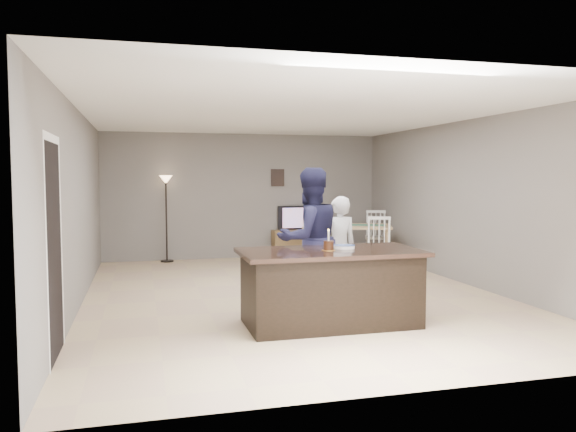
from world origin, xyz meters
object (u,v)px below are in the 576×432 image
object	(u,v)px
tv_console	(300,243)
plate_stack	(344,247)
birthday_cake	(329,245)
television	(299,218)
man	(310,239)
woman	(339,248)
floor_lamp	(166,195)
kitchen_island	(330,287)
dining_table	(347,232)

from	to	relation	value
tv_console	plate_stack	world-z (taller)	plate_stack
birthday_cake	tv_console	bearing A→B (deg)	77.59
television	man	distance (m)	5.02
tv_console	woman	world-z (taller)	woman
woman	birthday_cake	size ratio (longest dim) A/B	5.94
floor_lamp	kitchen_island	bearing A→B (deg)	-73.33
man	tv_console	bearing A→B (deg)	-117.46
birthday_cake	plate_stack	distance (m)	0.27
tv_console	floor_lamp	bearing A→B (deg)	179.60
birthday_cake	man	bearing A→B (deg)	89.59
man	television	bearing A→B (deg)	-117.26
dining_table	kitchen_island	bearing A→B (deg)	-91.44
tv_console	man	world-z (taller)	man
woman	plate_stack	world-z (taller)	woman
plate_stack	dining_table	distance (m)	4.40
tv_console	plate_stack	xyz separation A→B (m)	(-0.99, -5.47, 0.62)
television	man	size ratio (longest dim) A/B	0.48
television	floor_lamp	distance (m)	2.92
woman	plate_stack	bearing A→B (deg)	69.34
kitchen_island	birthday_cake	world-z (taller)	birthday_cake
television	birthday_cake	world-z (taller)	birthday_cake
tv_console	man	xyz separation A→B (m)	(-1.22, -4.79, 0.65)
kitchen_island	plate_stack	distance (m)	0.52
birthday_cake	plate_stack	size ratio (longest dim) A/B	0.95
woman	floor_lamp	bearing A→B (deg)	-65.43
man	birthday_cake	bearing A→B (deg)	76.46
kitchen_island	floor_lamp	world-z (taller)	floor_lamp
dining_table	floor_lamp	world-z (taller)	floor_lamp
man	plate_stack	xyz separation A→B (m)	(0.23, -0.68, -0.02)
woman	tv_console	bearing A→B (deg)	-101.74
television	plate_stack	world-z (taller)	television
birthday_cake	floor_lamp	distance (m)	5.86
birthday_cake	plate_stack	world-z (taller)	birthday_cake
dining_table	floor_lamp	distance (m)	3.81
man	dining_table	xyz separation A→B (m)	(1.82, 3.42, -0.28)
man	floor_lamp	bearing A→B (deg)	-84.20
woman	dining_table	xyz separation A→B (m)	(1.21, 2.85, -0.07)
kitchen_island	man	distance (m)	0.92
woman	floor_lamp	world-z (taller)	floor_lamp
television	woman	xyz separation A→B (m)	(-0.61, -4.29, -0.12)
television	plate_stack	bearing A→B (deg)	79.87
kitchen_island	floor_lamp	distance (m)	5.91
tv_console	woman	distance (m)	4.29
plate_stack	floor_lamp	world-z (taller)	floor_lamp
plate_stack	dining_table	size ratio (longest dim) A/B	0.11
floor_lamp	birthday_cake	bearing A→B (deg)	-73.66
man	dining_table	bearing A→B (deg)	-131.18
floor_lamp	television	bearing A→B (deg)	1.00
plate_stack	floor_lamp	distance (m)	5.82
kitchen_island	tv_console	world-z (taller)	kitchen_island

